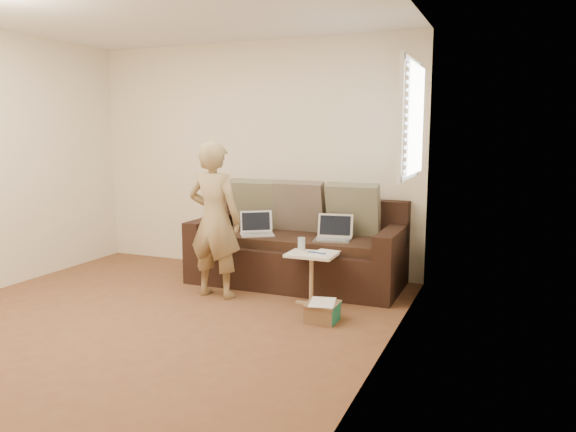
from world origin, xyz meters
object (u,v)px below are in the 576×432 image
(person, at_px, (215,220))
(sofa, at_px, (296,244))
(drinking_glass, at_px, (301,244))
(laptop_white, at_px, (257,235))
(laptop_silver, at_px, (332,241))
(striped_box, at_px, (322,312))
(side_table, at_px, (311,279))

(person, bearing_deg, sofa, -125.79)
(sofa, bearing_deg, drinking_glass, -63.81)
(laptop_white, distance_m, person, 0.64)
(laptop_white, relative_size, drinking_glass, 2.83)
(sofa, relative_size, laptop_silver, 6.18)
(laptop_silver, relative_size, striped_box, 1.33)
(person, height_order, striped_box, person)
(striped_box, bearing_deg, person, 166.16)
(sofa, distance_m, striped_box, 1.25)
(striped_box, bearing_deg, sofa, 122.09)
(side_table, bearing_deg, striped_box, -58.25)
(sofa, bearing_deg, striped_box, -57.91)
(laptop_white, xyz_separation_m, side_table, (0.78, -0.47, -0.28))
(sofa, xyz_separation_m, drinking_glass, (0.26, -0.53, 0.12))
(laptop_white, distance_m, striped_box, 1.40)
(drinking_glass, distance_m, striped_box, 0.78)
(laptop_silver, bearing_deg, drinking_glass, -123.83)
(drinking_glass, bearing_deg, person, -166.38)
(person, relative_size, side_table, 3.10)
(drinking_glass, bearing_deg, laptop_white, 150.12)
(person, xyz_separation_m, drinking_glass, (0.82, 0.20, -0.21))
(sofa, distance_m, laptop_silver, 0.47)
(laptop_white, bearing_deg, laptop_silver, -31.61)
(sofa, height_order, person, person)
(sofa, xyz_separation_m, striped_box, (0.64, -1.02, -0.34))
(laptop_white, bearing_deg, striped_box, -73.22)
(drinking_glass, height_order, striped_box, drinking_glass)
(laptop_white, height_order, striped_box, laptop_white)
(sofa, relative_size, laptop_white, 6.49)
(laptop_white, bearing_deg, drinking_glass, -62.93)
(laptop_silver, distance_m, striped_box, 1.00)
(striped_box, bearing_deg, laptop_white, 139.84)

